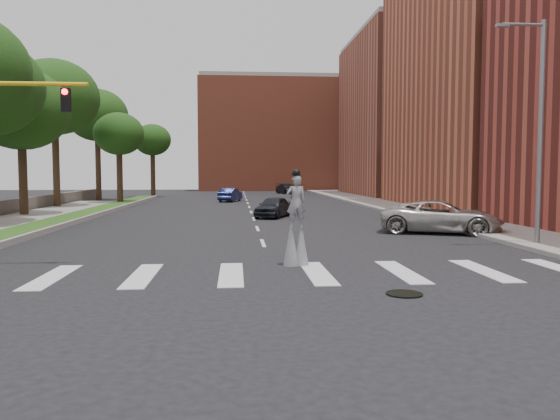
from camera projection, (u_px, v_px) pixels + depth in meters
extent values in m
plane|color=black|center=(277.00, 281.00, 15.20)|extent=(160.00, 160.00, 0.00)
cube|color=#244C15|center=(70.00, 218.00, 34.16)|extent=(2.00, 60.00, 0.25)
cube|color=gray|center=(87.00, 218.00, 34.24)|extent=(0.20, 60.00, 0.28)
cube|color=gray|center=(417.00, 211.00, 41.06)|extent=(5.00, 90.00, 0.18)
cylinder|color=black|center=(404.00, 294.00, 13.46)|extent=(0.90, 0.90, 0.04)
cube|color=#B55438|center=(510.00, 65.00, 45.97)|extent=(16.00, 22.00, 24.00)
cube|color=#A4513C|center=(416.00, 118.00, 69.97)|extent=(16.00, 22.00, 20.00)
cube|color=#B55438|center=(278.00, 137.00, 92.62)|extent=(26.00, 14.00, 18.00)
cylinder|color=slate|center=(540.00, 135.00, 21.74)|extent=(0.20, 0.20, 9.00)
cylinder|color=slate|center=(525.00, 25.00, 21.38)|extent=(1.80, 0.12, 0.12)
cube|color=slate|center=(502.00, 25.00, 21.31)|extent=(0.50, 0.18, 0.12)
cylinder|color=gold|center=(3.00, 83.00, 17.11)|extent=(5.20, 0.14, 0.14)
cube|color=black|center=(66.00, 100.00, 17.29)|extent=(0.28, 0.18, 0.75)
cylinder|color=#FF0C0C|center=(65.00, 92.00, 17.18)|extent=(0.18, 0.06, 0.18)
cylinder|color=#312013|center=(301.00, 247.00, 17.66)|extent=(0.07, 0.07, 1.19)
cylinder|color=#312013|center=(291.00, 247.00, 17.61)|extent=(0.07, 0.07, 1.19)
cone|color=slate|center=(301.00, 243.00, 17.65)|extent=(0.52, 0.52, 1.48)
cone|color=slate|center=(291.00, 243.00, 17.60)|extent=(0.52, 0.52, 1.48)
imported|color=slate|center=(296.00, 202.00, 17.53)|extent=(0.67, 0.47, 1.74)
sphere|color=black|center=(296.00, 173.00, 17.47)|extent=(0.26, 0.26, 0.26)
cylinder|color=black|center=(296.00, 175.00, 17.47)|extent=(0.34, 0.34, 0.02)
cube|color=yellow|center=(295.00, 187.00, 17.64)|extent=(0.22, 0.05, 0.10)
imported|color=#B5B2AB|center=(441.00, 217.00, 26.95)|extent=(6.43, 4.67, 1.63)
imported|color=black|center=(273.00, 207.00, 36.25)|extent=(3.08, 4.44, 1.40)
imported|color=#151C4A|center=(230.00, 195.00, 55.69)|extent=(2.54, 4.44, 1.38)
imported|color=black|center=(287.00, 189.00, 75.75)|extent=(3.43, 5.24, 1.41)
cylinder|color=#312013|center=(23.00, 175.00, 36.51)|extent=(0.56, 0.56, 5.61)
ellipsoid|color=#153610|center=(21.00, 109.00, 36.20)|extent=(6.37, 6.37, 5.42)
cylinder|color=#312013|center=(56.00, 164.00, 45.28)|extent=(0.56, 0.56, 7.37)
ellipsoid|color=#153610|center=(54.00, 97.00, 44.90)|extent=(7.28, 7.28, 6.19)
cylinder|color=#312013|center=(98.00, 166.00, 57.58)|extent=(0.56, 0.56, 7.38)
ellipsoid|color=#153610|center=(97.00, 115.00, 57.21)|extent=(6.42, 6.42, 5.46)
cylinder|color=#312013|center=(120.00, 175.00, 51.07)|extent=(0.56, 0.56, 5.41)
ellipsoid|color=#153610|center=(119.00, 134.00, 50.80)|extent=(4.65, 4.65, 3.95)
cylinder|color=#312013|center=(153.00, 173.00, 65.70)|extent=(0.56, 0.56, 5.77)
ellipsoid|color=#153610|center=(152.00, 140.00, 65.42)|extent=(4.44, 4.44, 3.78)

